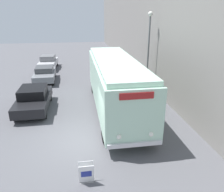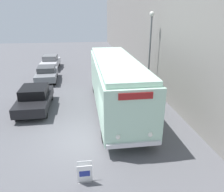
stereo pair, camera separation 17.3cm
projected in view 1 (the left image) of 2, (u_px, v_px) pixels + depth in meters
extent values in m
plane|color=#56565B|center=(86.00, 141.00, 10.94)|extent=(80.00, 80.00, 0.00)
cube|color=gray|center=(147.00, 34.00, 19.54)|extent=(0.30, 60.00, 8.48)
cylinder|color=black|center=(105.00, 132.00, 10.70)|extent=(0.28, 1.07, 1.07)
cylinder|color=black|center=(149.00, 128.00, 11.03)|extent=(0.28, 1.07, 1.07)
cylinder|color=black|center=(93.00, 86.00, 17.44)|extent=(0.28, 1.07, 1.07)
cylinder|color=black|center=(121.00, 85.00, 17.76)|extent=(0.28, 1.07, 1.07)
cube|color=#B2DBC1|center=(115.00, 83.00, 13.77)|extent=(2.57, 10.10, 2.61)
cube|color=silver|center=(115.00, 61.00, 13.26)|extent=(2.37, 9.70, 0.24)
cube|color=silver|center=(135.00, 144.00, 9.47)|extent=(2.45, 0.12, 0.20)
sphere|color=white|center=(119.00, 137.00, 9.24)|extent=(0.22, 0.22, 0.22)
sphere|color=white|center=(151.00, 134.00, 9.45)|extent=(0.22, 0.22, 0.22)
cube|color=maroon|center=(137.00, 96.00, 8.71)|extent=(1.42, 0.06, 0.28)
cube|color=gray|center=(87.00, 182.00, 8.28)|extent=(0.51, 0.18, 0.01)
cube|color=white|center=(86.00, 174.00, 8.07)|extent=(0.56, 0.17, 0.83)
cube|color=white|center=(86.00, 172.00, 8.20)|extent=(0.56, 0.17, 0.83)
cube|color=navy|center=(86.00, 174.00, 8.05)|extent=(0.39, 0.06, 0.29)
cylinder|color=#595E60|center=(148.00, 55.00, 17.02)|extent=(0.12, 0.12, 5.83)
sphere|color=silver|center=(151.00, 14.00, 15.95)|extent=(0.36, 0.36, 0.36)
cylinder|color=black|center=(15.00, 116.00, 12.88)|extent=(0.22, 0.65, 0.65)
cylinder|color=black|center=(45.00, 114.00, 13.12)|extent=(0.22, 0.65, 0.65)
cylinder|color=black|center=(26.00, 98.00, 15.62)|extent=(0.22, 0.65, 0.65)
cylinder|color=black|center=(50.00, 96.00, 15.86)|extent=(0.22, 0.65, 0.65)
cube|color=black|center=(34.00, 101.00, 14.26)|extent=(1.93, 4.37, 0.60)
cube|color=black|center=(33.00, 92.00, 14.16)|extent=(1.64, 1.97, 0.58)
cylinder|color=black|center=(35.00, 82.00, 18.99)|extent=(0.22, 0.70, 0.70)
cylinder|color=black|center=(53.00, 81.00, 19.27)|extent=(0.22, 0.70, 0.70)
cylinder|color=black|center=(38.00, 74.00, 21.45)|extent=(0.22, 0.70, 0.70)
cylinder|color=black|center=(54.00, 74.00, 21.73)|extent=(0.22, 0.70, 0.70)
cube|color=slate|center=(45.00, 75.00, 20.26)|extent=(1.96, 4.16, 0.56)
cube|color=#3F4043|center=(44.00, 69.00, 20.17)|extent=(1.60, 1.90, 0.46)
cylinder|color=black|center=(40.00, 69.00, 23.73)|extent=(0.22, 0.64, 0.64)
cylinder|color=black|center=(54.00, 68.00, 23.89)|extent=(0.22, 0.64, 0.64)
cylinder|color=black|center=(44.00, 63.00, 26.30)|extent=(0.22, 0.64, 0.64)
cylinder|color=black|center=(57.00, 63.00, 26.46)|extent=(0.22, 0.64, 0.64)
cube|color=#B7B7BC|center=(48.00, 63.00, 24.99)|extent=(1.93, 4.24, 0.61)
cube|color=slate|center=(48.00, 58.00, 24.87)|extent=(1.58, 1.94, 0.57)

